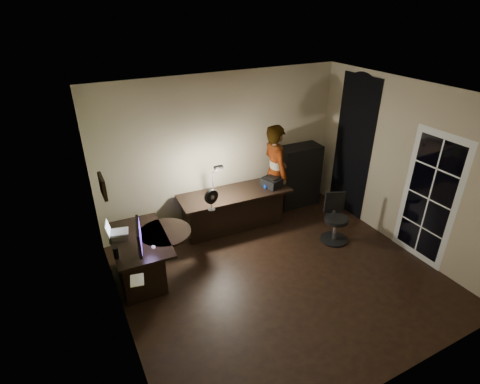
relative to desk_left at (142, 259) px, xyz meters
name	(u,v)px	position (x,y,z in m)	size (l,w,h in m)	color
floor	(281,277)	(1.83, -0.93, -0.36)	(4.50, 4.00, 0.01)	black
ceiling	(292,98)	(1.83, -0.93, 2.35)	(4.50, 4.00, 0.01)	silver
wall_back	(223,150)	(1.83, 1.07, 0.99)	(4.50, 0.01, 2.70)	tan
wall_front	(407,291)	(1.83, -2.94, 0.99)	(4.50, 0.01, 2.70)	tan
wall_left	(114,244)	(-0.42, -0.93, 0.99)	(0.01, 4.00, 2.70)	tan
wall_right	(404,167)	(4.08, -0.93, 0.99)	(0.01, 4.00, 2.70)	tan
green_wall_overlay	(115,244)	(-0.41, -0.93, 0.99)	(0.00, 4.00, 2.70)	#495D27
arched_doorway	(353,148)	(4.07, 0.22, 0.94)	(0.01, 0.90, 2.60)	black
french_door	(429,199)	(4.07, -1.48, 0.69)	(0.02, 0.92, 2.10)	white
framed_picture	(103,186)	(-0.39, -0.48, 1.49)	(0.04, 0.30, 0.25)	black
desk_left	(142,259)	(0.00, 0.00, 0.00)	(0.76, 1.24, 0.72)	black
desk_right	(235,211)	(1.82, 0.59, 0.01)	(1.97, 0.69, 0.74)	black
cabinet	(298,176)	(3.36, 0.85, 0.26)	(0.82, 0.41, 1.24)	black
laptop_stand	(118,236)	(-0.25, 0.14, 0.39)	(0.26, 0.21, 0.11)	silver
laptop	(118,226)	(-0.24, 0.14, 0.55)	(0.28, 0.27, 0.20)	silver
monitor	(139,246)	(-0.08, -0.40, 0.52)	(0.11, 0.54, 0.36)	black
mouse	(153,247)	(0.13, -0.30, 0.36)	(0.06, 0.09, 0.03)	silver
phone	(145,246)	(0.03, -0.19, 0.35)	(0.07, 0.13, 0.01)	black
pen	(121,247)	(-0.27, -0.08, 0.35)	(0.01, 0.15, 0.01)	black
speaker	(116,253)	(-0.36, -0.31, 0.43)	(0.07, 0.07, 0.18)	black
notepad	(137,280)	(-0.24, -0.86, 0.35)	(0.16, 0.22, 0.01)	silver
desk_fan	(211,200)	(1.23, 0.23, 0.56)	(0.24, 0.13, 0.37)	black
headphones	(269,185)	(2.45, 0.48, 0.42)	(0.20, 0.09, 0.10)	#0E2C9E
printer	(274,181)	(2.57, 0.52, 0.46)	(0.41, 0.32, 0.18)	black
desk_lamp	(213,178)	(1.45, 0.65, 0.72)	(0.17, 0.31, 0.69)	black
office_chair	(336,219)	(3.18, -0.54, 0.06)	(0.47, 0.47, 0.84)	black
person	(275,172)	(2.69, 0.66, 0.55)	(0.65, 0.43, 1.81)	#D8A88C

